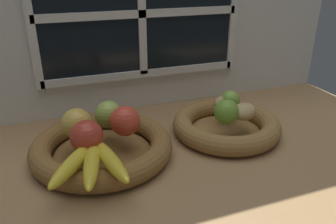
% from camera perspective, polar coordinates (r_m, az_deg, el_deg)
% --- Properties ---
extents(ground_plane, '(1.40, 0.90, 0.03)m').
position_cam_1_polar(ground_plane, '(0.92, 0.96, -6.41)').
color(ground_plane, '#9E774C').
extents(back_wall, '(1.40, 0.05, 0.55)m').
position_cam_1_polar(back_wall, '(1.09, -4.80, 14.96)').
color(back_wall, silver).
rests_on(back_wall, ground_plane).
extents(fruit_bowl_left, '(0.36, 0.36, 0.05)m').
position_cam_1_polar(fruit_bowl_left, '(0.86, -11.19, -5.87)').
color(fruit_bowl_left, brown).
rests_on(fruit_bowl_left, ground_plane).
extents(fruit_bowl_right, '(0.31, 0.31, 0.05)m').
position_cam_1_polar(fruit_bowl_right, '(0.97, 9.91, -2.24)').
color(fruit_bowl_right, olive).
rests_on(fruit_bowl_right, ground_plane).
extents(apple_red_right, '(0.08, 0.08, 0.08)m').
position_cam_1_polar(apple_red_right, '(0.83, -7.35, -1.57)').
color(apple_red_right, '#CC422D').
rests_on(apple_red_right, fruit_bowl_left).
extents(apple_red_front, '(0.08, 0.08, 0.08)m').
position_cam_1_polar(apple_red_front, '(0.78, -13.76, -4.10)').
color(apple_red_front, '#B73828').
rests_on(apple_red_front, fruit_bowl_left).
extents(apple_golden_left, '(0.08, 0.08, 0.08)m').
position_cam_1_polar(apple_golden_left, '(0.84, -15.37, -1.93)').
color(apple_golden_left, gold).
rests_on(apple_golden_left, fruit_bowl_left).
extents(apple_green_back, '(0.07, 0.07, 0.07)m').
position_cam_1_polar(apple_green_back, '(0.88, -10.14, -0.35)').
color(apple_green_back, '#99B74C').
rests_on(apple_green_back, fruit_bowl_left).
extents(banana_bunch_front, '(0.17, 0.20, 0.03)m').
position_cam_1_polar(banana_bunch_front, '(0.72, -12.89, -8.10)').
color(banana_bunch_front, gold).
rests_on(banana_bunch_front, fruit_bowl_left).
extents(potato_back, '(0.09, 0.06, 0.04)m').
position_cam_1_polar(potato_back, '(0.99, 9.87, 1.66)').
color(potato_back, tan).
rests_on(potato_back, fruit_bowl_right).
extents(potato_small, '(0.10, 0.09, 0.04)m').
position_cam_1_polar(potato_small, '(0.94, 12.84, 0.07)').
color(potato_small, tan).
rests_on(potato_small, fruit_bowl_right).
extents(lime_near, '(0.07, 0.07, 0.07)m').
position_cam_1_polar(lime_near, '(0.90, 9.95, 0.04)').
color(lime_near, '#6B9E33').
rests_on(lime_near, fruit_bowl_right).
extents(lime_far, '(0.06, 0.06, 0.06)m').
position_cam_1_polar(lime_far, '(0.99, 10.57, 1.99)').
color(lime_far, '#7AAD3D').
rests_on(lime_far, fruit_bowl_right).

